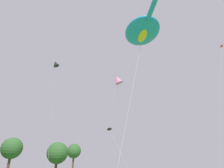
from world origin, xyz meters
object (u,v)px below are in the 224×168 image
at_px(small_kite_streamer_purple, 56,64).
at_px(tree_oak_left, 57,153).
at_px(small_kite_tiny_distant, 221,53).
at_px(small_kite_bird_shape, 118,80).
at_px(small_kite_box_yellow, 110,129).
at_px(big_show_kite, 143,30).
at_px(tree_oak_right, 12,148).
at_px(tree_shrub_far, 74,151).

distance_m(small_kite_streamer_purple, tree_oak_left, 51.53).
height_order(small_kite_tiny_distant, small_kite_bird_shape, small_kite_tiny_distant).
relative_size(small_kite_bird_shape, small_kite_box_yellow, 1.55).
distance_m(small_kite_tiny_distant, tree_oak_left, 57.87).
bearing_deg(big_show_kite, small_kite_tiny_distant, -63.66).
xyz_separation_m(small_kite_streamer_purple, small_kite_box_yellow, (11.34, 5.22, -4.91)).
relative_size(big_show_kite, tree_oak_right, 1.26).
xyz_separation_m(small_kite_streamer_purple, small_kite_bird_shape, (6.30, -2.95, -1.14)).
bearing_deg(tree_oak_left, small_kite_streamer_purple, -114.15).
relative_size(small_kite_tiny_distant, tree_shrub_far, 1.90).
relative_size(tree_oak_right, tree_shrub_far, 1.23).
relative_size(small_kite_streamer_purple, tree_oak_right, 1.19).
bearing_deg(small_kite_box_yellow, small_kite_bird_shape, 29.47).
distance_m(small_kite_streamer_purple, small_kite_bird_shape, 7.05).
bearing_deg(small_kite_bird_shape, small_kite_streamer_purple, -85.66).
distance_m(big_show_kite, small_kite_bird_shape, 6.82).
distance_m(small_kite_streamer_purple, small_kite_tiny_distant, 20.35).
distance_m(tree_oak_right, tree_shrub_far, 19.06).
distance_m(small_kite_bird_shape, tree_shrub_far, 43.09).
bearing_deg(small_kite_bird_shape, tree_shrub_far, -172.06).
xyz_separation_m(small_kite_tiny_distant, small_kite_bird_shape, (-10.94, 7.41, -4.24)).
xyz_separation_m(small_kite_tiny_distant, small_kite_box_yellow, (-5.90, 15.58, -8.01)).
bearing_deg(big_show_kite, tree_oak_left, 14.87).
xyz_separation_m(small_kite_box_yellow, tree_oak_left, (9.61, 41.52, -0.66)).
height_order(big_show_kite, tree_shrub_far, big_show_kite).
height_order(big_show_kite, small_kite_bird_shape, big_show_kite).
bearing_deg(tree_oak_right, small_kite_streamer_purple, -98.35).
bearing_deg(small_kite_bird_shape, small_kite_box_yellow, 177.72).
height_order(small_kite_bird_shape, tree_oak_left, small_kite_bird_shape).
height_order(tree_oak_right, tree_shrub_far, tree_oak_right).
relative_size(small_kite_streamer_purple, small_kite_bird_shape, 1.09).
height_order(big_show_kite, tree_oak_right, big_show_kite).
bearing_deg(tree_shrub_far, big_show_kite, -111.28).
xyz_separation_m(small_kite_streamer_purple, small_kite_tiny_distant, (17.24, -10.36, 3.10)).
relative_size(small_kite_tiny_distant, tree_oak_left, 1.63).
height_order(small_kite_streamer_purple, small_kite_tiny_distant, small_kite_tiny_distant).
bearing_deg(small_kite_box_yellow, tree_oak_left, -131.88).
height_order(big_show_kite, tree_oak_left, big_show_kite).
xyz_separation_m(tree_oak_right, tree_oak_left, (13.78, -2.15, -0.88)).
bearing_deg(tree_oak_left, small_kite_tiny_distant, -93.73).
bearing_deg(tree_shrub_far, small_kite_bird_shape, -111.48).
bearing_deg(small_kite_streamer_purple, big_show_kite, -133.17).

